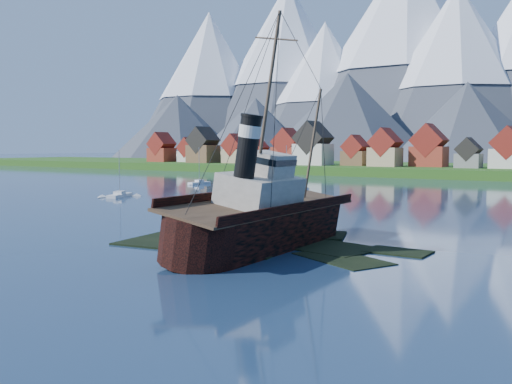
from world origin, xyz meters
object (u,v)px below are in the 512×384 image
Objects in this scene: sailboat_b at (199,183)px; sailboat_c at (286,188)px; tugboat_wreck at (269,217)px; sailboat_a at (120,196)px.

sailboat_c is at bearing 1.05° from sailboat_b.
tugboat_wreck is 2.76× the size of sailboat_c.
sailboat_a is at bearing 149.35° from tugboat_wreck.
sailboat_a is (-55.90, 31.08, -2.79)m from tugboat_wreck.
sailboat_b is (-67.58, 70.21, -2.76)m from tugboat_wreck.
sailboat_a is at bearing -70.21° from sailboat_b.
sailboat_b is at bearing 84.37° from sailboat_a.
tugboat_wreck is 2.88× the size of sailboat_b.
sailboat_a is 41.48m from sailboat_c.
tugboat_wreck is at bearing -113.87° from sailboat_c.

